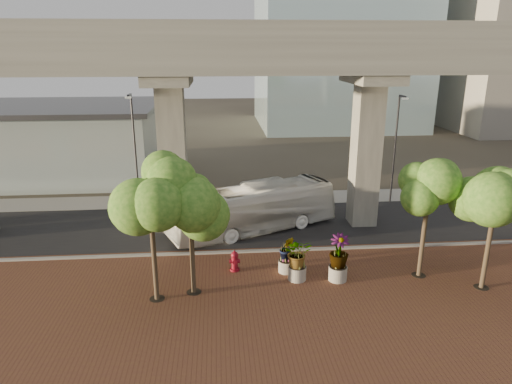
{
  "coord_description": "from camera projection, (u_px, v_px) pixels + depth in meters",
  "views": [
    {
      "loc": [
        -3.21,
        -25.36,
        11.05
      ],
      "look_at": [
        -1.06,
        0.5,
        2.8
      ],
      "focal_mm": 32.0,
      "sensor_mm": 36.0,
      "label": 1
    }
  ],
  "objects": [
    {
      "name": "far_sidewalk",
      "position": [
        262.0,
        199.0,
        34.8
      ],
      "size": [
        90.0,
        3.0,
        0.06
      ],
      "primitive_type": "cube",
      "color": "#9B9790",
      "rests_on": "ground"
    },
    {
      "name": "planter_front",
      "position": [
        298.0,
        255.0,
        22.23
      ],
      "size": [
        1.99,
        1.99,
        2.19
      ],
      "color": "#9C978D",
      "rests_on": "ground"
    },
    {
      "name": "planter_left",
      "position": [
        287.0,
        250.0,
        23.04
      ],
      "size": [
        1.78,
        1.78,
        1.96
      ],
      "color": "#A29C93",
      "rests_on": "ground"
    },
    {
      "name": "curb_strip",
      "position": [
        278.0,
        251.0,
        25.76
      ],
      "size": [
        70.0,
        0.25,
        0.16
      ],
      "primitive_type": "cube",
      "color": "#9B9790",
      "rests_on": "ground"
    },
    {
      "name": "street_tree_near_west",
      "position": [
        190.0,
        204.0,
        20.12
      ],
      "size": [
        3.61,
        3.61,
        6.06
      ],
      "color": "#493929",
      "rests_on": "ground"
    },
    {
      "name": "ground",
      "position": [
        274.0,
        238.0,
        27.68
      ],
      "size": [
        160.0,
        160.0,
        0.0
      ],
      "primitive_type": "plane",
      "color": "#39322A",
      "rests_on": "ground"
    },
    {
      "name": "street_tree_far_west",
      "position": [
        150.0,
        198.0,
        19.41
      ],
      "size": [
        4.03,
        4.03,
        6.71
      ],
      "color": "#493929",
      "rests_on": "ground"
    },
    {
      "name": "street_tree_near_east",
      "position": [
        430.0,
        182.0,
        21.55
      ],
      "size": [
        3.53,
        3.53,
        6.54
      ],
      "color": "#493929",
      "rests_on": "ground"
    },
    {
      "name": "transit_bus",
      "position": [
        253.0,
        209.0,
        28.24
      ],
      "size": [
        10.86,
        6.55,
        2.99
      ],
      "primitive_type": "imported",
      "rotation": [
        0.0,
        0.0,
        1.98
      ],
      "color": "white",
      "rests_on": "ground"
    },
    {
      "name": "streetlamp_east",
      "position": [
        396.0,
        142.0,
        32.52
      ],
      "size": [
        0.39,
        1.14,
        7.88
      ],
      "color": "#323136",
      "rests_on": "ground"
    },
    {
      "name": "streetlamp_west",
      "position": [
        134.0,
        143.0,
        31.92
      ],
      "size": [
        0.4,
        1.16,
        8.02
      ],
      "color": "#2D2D32",
      "rests_on": "ground"
    },
    {
      "name": "planter_right",
      "position": [
        339.0,
        253.0,
        22.15
      ],
      "size": [
        2.24,
        2.24,
        2.4
      ],
      "color": "gray",
      "rests_on": "ground"
    },
    {
      "name": "asphalt_road",
      "position": [
        270.0,
        225.0,
        29.58
      ],
      "size": [
        90.0,
        8.0,
        0.04
      ],
      "primitive_type": "cube",
      "color": "black",
      "rests_on": "ground"
    },
    {
      "name": "station_pavilion",
      "position": [
        28.0,
        140.0,
        40.32
      ],
      "size": [
        23.0,
        13.0,
        6.3
      ],
      "color": "silver",
      "rests_on": "ground"
    },
    {
      "name": "brick_plaza",
      "position": [
        296.0,
        309.0,
        20.08
      ],
      "size": [
        70.0,
        13.0,
        0.06
      ],
      "primitive_type": "cube",
      "color": "brown",
      "rests_on": "ground"
    },
    {
      "name": "fire_hydrant",
      "position": [
        235.0,
        261.0,
        23.38
      ],
      "size": [
        0.55,
        0.49,
        1.1
      ],
      "color": "maroon",
      "rests_on": "ground"
    },
    {
      "name": "transit_viaduct",
      "position": [
        271.0,
        113.0,
        27.37
      ],
      "size": [
        72.0,
        5.6,
        12.4
      ],
      "color": "#9C9A8E",
      "rests_on": "ground"
    },
    {
      "name": "street_tree_far_east",
      "position": [
        495.0,
        203.0,
        20.57
      ],
      "size": [
        3.76,
        3.76,
        6.02
      ],
      "color": "#493929",
      "rests_on": "ground"
    }
  ]
}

